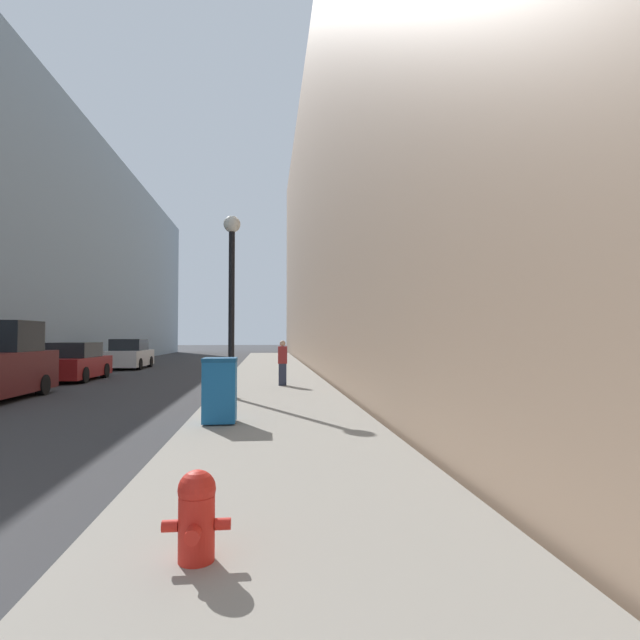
# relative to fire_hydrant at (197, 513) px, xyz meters

# --- Properties ---
(sidewalk_right) EXTENTS (3.83, 60.00, 0.13)m
(sidewalk_right) POSITION_rel_fire_hydrant_xyz_m (0.85, 16.88, -0.42)
(sidewalk_right) COLOR gray
(sidewalk_right) RESTS_ON ground
(building_right_stone) EXTENTS (12.00, 60.00, 19.14)m
(building_right_stone) POSITION_rel_fire_hydrant_xyz_m (8.86, 24.88, 9.08)
(building_right_stone) COLOR #9E7F66
(building_right_stone) RESTS_ON ground
(fire_hydrant) EXTENTS (0.52, 0.40, 0.69)m
(fire_hydrant) POSITION_rel_fire_hydrant_xyz_m (0.00, 0.00, 0.00)
(fire_hydrant) COLOR red
(fire_hydrant) RESTS_ON sidewalk_right
(trash_bin) EXTENTS (0.65, 0.67, 1.28)m
(trash_bin) POSITION_rel_fire_hydrant_xyz_m (-0.38, 6.06, 0.30)
(trash_bin) COLOR #19609E
(trash_bin) RESTS_ON sidewalk_right
(lamppost) EXTENTS (0.47, 0.47, 5.08)m
(lamppost) POSITION_rel_fire_hydrant_xyz_m (-0.45, 10.12, 2.75)
(lamppost) COLOR black
(lamppost) RESTS_ON sidewalk_right
(parked_sedan_near) EXTENTS (1.91, 4.27, 1.57)m
(parked_sedan_near) POSITION_rel_fire_hydrant_xyz_m (-7.40, 17.68, 0.24)
(parked_sedan_near) COLOR maroon
(parked_sedan_near) RESTS_ON ground
(parked_sedan_far) EXTENTS (1.95, 4.20, 1.67)m
(parked_sedan_far) POSITION_rel_fire_hydrant_xyz_m (-7.20, 25.30, 0.28)
(parked_sedan_far) COLOR silver
(parked_sedan_far) RESTS_ON ground
(pedestrian_on_sidewalk) EXTENTS (0.31, 0.20, 1.56)m
(pedestrian_on_sidewalk) POSITION_rel_fire_hydrant_xyz_m (1.08, 13.42, 0.42)
(pedestrian_on_sidewalk) COLOR #2D3347
(pedestrian_on_sidewalk) RESTS_ON sidewalk_right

